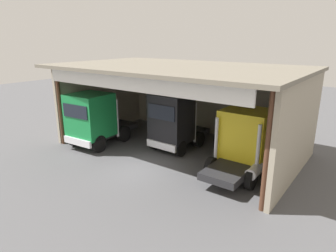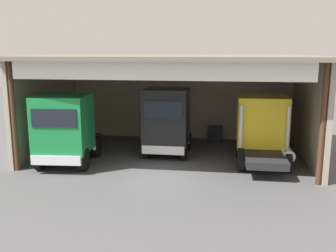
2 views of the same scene
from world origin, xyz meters
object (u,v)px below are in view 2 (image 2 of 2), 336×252
object	(u,v)px
oil_drum	(145,133)
tool_cart	(215,134)
truck_green_right_bay	(65,129)
truck_black_yard_outside	(167,122)
truck_yellow_center_bay	(262,128)

from	to	relation	value
oil_drum	tool_cart	size ratio (longest dim) A/B	0.86
truck_green_right_bay	truck_black_yard_outside	bearing A→B (deg)	-155.98
truck_yellow_center_bay	tool_cart	size ratio (longest dim) A/B	4.80
oil_drum	tool_cart	world-z (taller)	tool_cart
truck_black_yard_outside	oil_drum	xyz separation A→B (m)	(-2.01, 3.68, -1.48)
oil_drum	truck_yellow_center_bay	bearing A→B (deg)	-31.13
truck_green_right_bay	truck_black_yard_outside	xyz separation A→B (m)	(4.75, 2.55, 0.01)
truck_green_right_bay	truck_black_yard_outside	distance (m)	5.39
truck_green_right_bay	truck_yellow_center_bay	size ratio (longest dim) A/B	1.11
truck_yellow_center_bay	tool_cart	xyz separation A→B (m)	(-2.51, 4.27, -1.32)
truck_black_yard_outside	oil_drum	size ratio (longest dim) A/B	5.38
truck_black_yard_outside	tool_cart	bearing A→B (deg)	-124.23
truck_green_right_bay	truck_black_yard_outside	world-z (taller)	truck_black_yard_outside
truck_yellow_center_bay	tool_cart	bearing A→B (deg)	120.33
oil_drum	tool_cart	distance (m)	4.57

